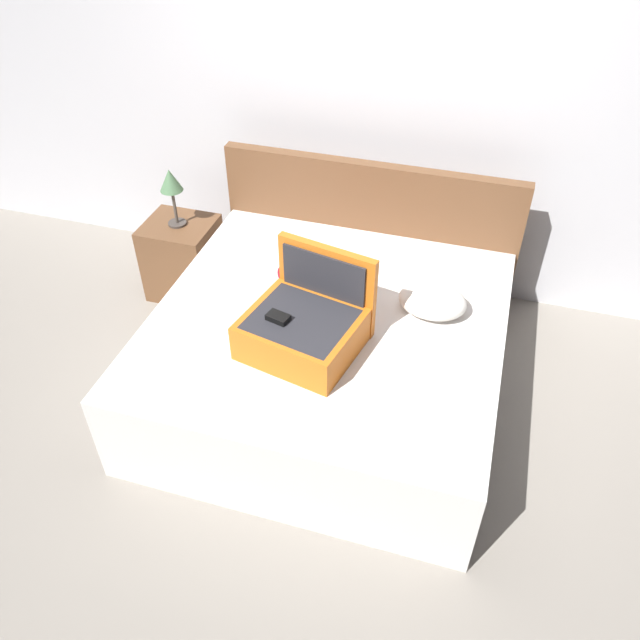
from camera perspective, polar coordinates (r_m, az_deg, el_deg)
The scene contains 9 objects.
ground_plane at distance 3.47m, azimuth -1.29°, elevation -10.89°, with size 12.00×12.00×0.00m, color gray.
back_wall at distance 4.03m, azimuth 6.04°, elevation 19.69°, with size 8.00×0.10×2.60m, color silver.
bed at distance 3.53m, azimuth 0.63°, elevation -3.26°, with size 1.82×1.79×0.54m, color silver.
headboard at distance 4.11m, azimuth 4.34°, elevation 7.63°, with size 1.86×0.08×0.98m, color brown.
hard_case_large at distance 3.11m, azimuth -1.36°, elevation -0.51°, with size 0.62×0.60×0.46m.
pillow_near_headboard at distance 3.40m, azimuth 10.04°, elevation 1.71°, with size 0.36×0.29×0.14m, color white.
pillow_center_head at distance 3.50m, azimuth -0.81°, elevation 4.03°, with size 0.38×0.25×0.18m, color maroon.
nightstand at distance 4.38m, azimuth -12.13°, elevation 5.43°, with size 0.44×0.40×0.53m, color brown.
table_lamp at distance 4.10m, azimuth -13.20°, elevation 11.78°, with size 0.14×0.14×0.38m.
Camera 1 is at (0.70, -2.06, 2.70)m, focal length 35.77 mm.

